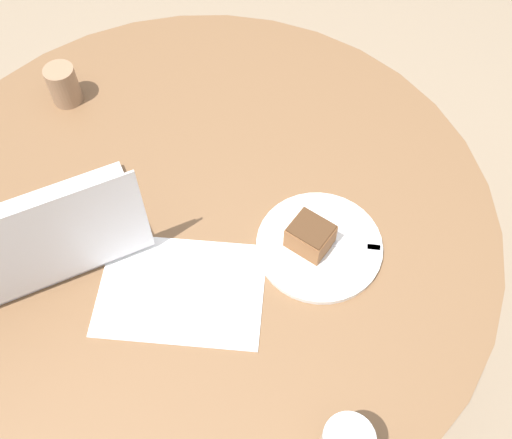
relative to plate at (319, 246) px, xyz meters
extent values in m
plane|color=gray|center=(0.26, -0.01, -0.73)|extent=(12.00, 12.00, 0.00)
cylinder|color=brown|center=(0.26, -0.01, -0.72)|extent=(0.43, 0.43, 0.02)
cylinder|color=brown|center=(0.26, -0.01, -0.37)|extent=(0.11, 0.11, 0.67)
cylinder|color=brown|center=(0.26, -0.01, -0.02)|extent=(1.25, 1.25, 0.03)
cube|color=white|center=(0.23, 0.16, 0.00)|extent=(0.35, 0.27, 0.00)
cylinder|color=white|center=(0.00, 0.00, 0.00)|extent=(0.25, 0.25, 0.01)
cube|color=brown|center=(0.02, 0.00, 0.03)|extent=(0.10, 0.09, 0.06)
cube|color=#4D311C|center=(0.02, 0.00, 0.06)|extent=(0.09, 0.09, 0.00)
cube|color=silver|center=(-0.03, -0.01, 0.01)|extent=(0.17, 0.04, 0.00)
cube|color=silver|center=(-0.11, -0.02, 0.01)|extent=(0.03, 0.03, 0.00)
cylinder|color=#997556|center=(0.66, -0.23, 0.04)|extent=(0.07, 0.07, 0.09)
cube|color=silver|center=(0.52, 0.12, 0.00)|extent=(0.41, 0.39, 0.02)
cube|color=black|center=(0.52, 0.12, 0.01)|extent=(0.30, 0.28, 0.00)
cube|color=silver|center=(0.44, 0.20, 0.13)|extent=(0.27, 0.23, 0.24)
cube|color=black|center=(0.45, 0.20, 0.13)|extent=(0.25, 0.22, 0.22)
camera|label=1|loc=(-0.04, 0.61, 1.03)|focal=42.00mm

